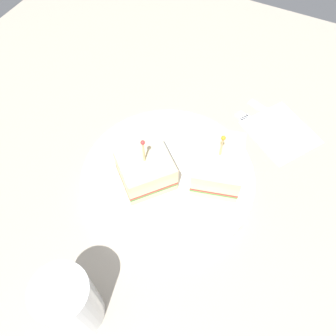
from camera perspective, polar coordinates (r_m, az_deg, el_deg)
The scene contains 8 objects.
ground_plane at distance 60.68cm, azimuth -0.00°, elevation -2.12°, with size 113.05×113.05×2.00cm, color #9E9384.
plate at distance 59.37cm, azimuth -0.00°, elevation -1.35°, with size 29.13×29.13×1.09cm, color white.
sandwich_half_front at distance 56.33cm, azimuth -3.68°, elevation -0.27°, with size 11.20×11.18×10.19cm.
sandwich_half_back at distance 57.38cm, azimuth 8.09°, elevation 0.65°, with size 11.90×10.08×9.85cm.
drink_glass at distance 48.35cm, azimuth -15.40°, elevation -20.48°, with size 6.88×6.88×11.55cm.
napkin at distance 68.78cm, azimuth 17.80°, elevation 5.54°, with size 11.70×10.53×0.15cm, color white.
fork at distance 68.35cm, azimuth 14.10°, elevation 6.58°, with size 5.57×11.59×0.35cm.
knife at distance 70.99cm, azimuth 16.77°, elevation 8.13°, with size 4.95×12.63×0.35cm.
Camera 1 is at (-28.05, -14.10, 50.93)cm, focal length 37.59 mm.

